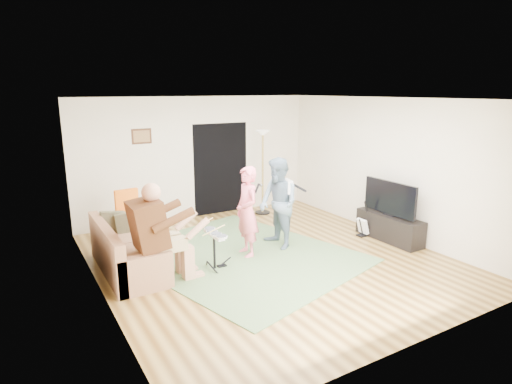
{
  "coord_description": "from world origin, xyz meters",
  "views": [
    {
      "loc": [
        -3.71,
        -5.83,
        2.85
      ],
      "look_at": [
        -0.09,
        0.3,
        1.13
      ],
      "focal_mm": 30.0,
      "sensor_mm": 36.0,
      "label": 1
    }
  ],
  "objects_px": {
    "tv_cabinet": "(389,227)",
    "dining_chair": "(132,227)",
    "drum_kit": "(214,253)",
    "singer": "(247,212)",
    "guitar_spare": "(363,226)",
    "torchiere_lamp": "(263,157)",
    "guitarist": "(278,204)",
    "sofa": "(124,256)",
    "television": "(390,198)"
  },
  "relations": [
    {
      "from": "sofa",
      "to": "tv_cabinet",
      "type": "bearing_deg",
      "value": -13.09
    },
    {
      "from": "guitar_spare",
      "to": "television",
      "type": "relative_size",
      "value": 0.59
    },
    {
      "from": "guitarist",
      "to": "singer",
      "type": "bearing_deg",
      "value": -84.13
    },
    {
      "from": "singer",
      "to": "guitar_spare",
      "type": "relative_size",
      "value": 2.22
    },
    {
      "from": "tv_cabinet",
      "to": "sofa",
      "type": "bearing_deg",
      "value": 166.91
    },
    {
      "from": "dining_chair",
      "to": "drum_kit",
      "type": "bearing_deg",
      "value": -69.18
    },
    {
      "from": "guitarist",
      "to": "torchiere_lamp",
      "type": "height_order",
      "value": "torchiere_lamp"
    },
    {
      "from": "tv_cabinet",
      "to": "television",
      "type": "bearing_deg",
      "value": 180.0
    },
    {
      "from": "singer",
      "to": "torchiere_lamp",
      "type": "distance_m",
      "value": 2.68
    },
    {
      "from": "dining_chair",
      "to": "television",
      "type": "xyz_separation_m",
      "value": [
        4.32,
        -2.18,
        0.47
      ]
    },
    {
      "from": "torchiere_lamp",
      "to": "tv_cabinet",
      "type": "bearing_deg",
      "value": -67.76
    },
    {
      "from": "dining_chair",
      "to": "television",
      "type": "distance_m",
      "value": 4.86
    },
    {
      "from": "singer",
      "to": "guitar_spare",
      "type": "bearing_deg",
      "value": 87.97
    },
    {
      "from": "guitar_spare",
      "to": "torchiere_lamp",
      "type": "distance_m",
      "value": 2.78
    },
    {
      "from": "sofa",
      "to": "dining_chair",
      "type": "distance_m",
      "value": 1.15
    },
    {
      "from": "singer",
      "to": "guitar_spare",
      "type": "height_order",
      "value": "singer"
    },
    {
      "from": "dining_chair",
      "to": "torchiere_lamp",
      "type": "bearing_deg",
      "value": 5.15
    },
    {
      "from": "guitarist",
      "to": "torchiere_lamp",
      "type": "distance_m",
      "value": 2.29
    },
    {
      "from": "sofa",
      "to": "tv_cabinet",
      "type": "height_order",
      "value": "sofa"
    },
    {
      "from": "sofa",
      "to": "drum_kit",
      "type": "height_order",
      "value": "sofa"
    },
    {
      "from": "torchiere_lamp",
      "to": "dining_chair",
      "type": "xyz_separation_m",
      "value": [
        -3.22,
        -0.64,
        -0.96
      ]
    },
    {
      "from": "torchiere_lamp",
      "to": "dining_chair",
      "type": "distance_m",
      "value": 3.42
    },
    {
      "from": "sofa",
      "to": "guitar_spare",
      "type": "xyz_separation_m",
      "value": [
        4.52,
        -0.69,
        -0.06
      ]
    },
    {
      "from": "sofa",
      "to": "guitar_spare",
      "type": "distance_m",
      "value": 4.57
    },
    {
      "from": "drum_kit",
      "to": "guitar_spare",
      "type": "xyz_separation_m",
      "value": [
        3.23,
        -0.04,
        -0.08
      ]
    },
    {
      "from": "guitar_spare",
      "to": "dining_chair",
      "type": "height_order",
      "value": "dining_chair"
    },
    {
      "from": "tv_cabinet",
      "to": "singer",
      "type": "bearing_deg",
      "value": 165.23
    },
    {
      "from": "torchiere_lamp",
      "to": "dining_chair",
      "type": "bearing_deg",
      "value": -168.82
    },
    {
      "from": "tv_cabinet",
      "to": "torchiere_lamp",
      "type": "bearing_deg",
      "value": 112.24
    },
    {
      "from": "guitarist",
      "to": "tv_cabinet",
      "type": "bearing_deg",
      "value": 70.66
    },
    {
      "from": "sofa",
      "to": "television",
      "type": "xyz_separation_m",
      "value": [
        4.74,
        -1.11,
        0.59
      ]
    },
    {
      "from": "tv_cabinet",
      "to": "dining_chair",
      "type": "bearing_deg",
      "value": 153.5
    },
    {
      "from": "guitar_spare",
      "to": "dining_chair",
      "type": "distance_m",
      "value": 4.46
    },
    {
      "from": "guitarist",
      "to": "dining_chair",
      "type": "height_order",
      "value": "guitarist"
    },
    {
      "from": "singer",
      "to": "guitarist",
      "type": "height_order",
      "value": "guitarist"
    },
    {
      "from": "drum_kit",
      "to": "guitarist",
      "type": "relative_size",
      "value": 0.39
    },
    {
      "from": "singer",
      "to": "television",
      "type": "height_order",
      "value": "singer"
    },
    {
      "from": "singer",
      "to": "torchiere_lamp",
      "type": "relative_size",
      "value": 0.81
    },
    {
      "from": "drum_kit",
      "to": "singer",
      "type": "distance_m",
      "value": 0.95
    },
    {
      "from": "singer",
      "to": "television",
      "type": "relative_size",
      "value": 1.31
    },
    {
      "from": "sofa",
      "to": "torchiere_lamp",
      "type": "xyz_separation_m",
      "value": [
        3.64,
        1.7,
        1.07
      ]
    },
    {
      "from": "drum_kit",
      "to": "singer",
      "type": "bearing_deg",
      "value": 18.99
    },
    {
      "from": "torchiere_lamp",
      "to": "singer",
      "type": "bearing_deg",
      "value": -127.3
    },
    {
      "from": "sofa",
      "to": "guitarist",
      "type": "distance_m",
      "value": 2.8
    },
    {
      "from": "sofa",
      "to": "television",
      "type": "height_order",
      "value": "television"
    },
    {
      "from": "torchiere_lamp",
      "to": "sofa",
      "type": "bearing_deg",
      "value": -154.93
    },
    {
      "from": "drum_kit",
      "to": "torchiere_lamp",
      "type": "xyz_separation_m",
      "value": [
        2.35,
        2.35,
        1.05
      ]
    },
    {
      "from": "torchiere_lamp",
      "to": "tv_cabinet",
      "type": "xyz_separation_m",
      "value": [
        1.15,
        -2.81,
        -1.08
      ]
    },
    {
      "from": "drum_kit",
      "to": "dining_chair",
      "type": "relative_size",
      "value": 0.61
    },
    {
      "from": "tv_cabinet",
      "to": "television",
      "type": "xyz_separation_m",
      "value": [
        -0.05,
        0.0,
        0.6
      ]
    }
  ]
}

